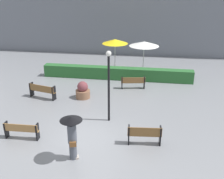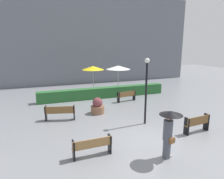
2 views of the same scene
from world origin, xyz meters
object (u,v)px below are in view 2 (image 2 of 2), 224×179
object	(u,v)px
bench_near_left	(92,146)
pedestrian_with_umbrella	(169,128)
bench_near_right	(197,123)
lamp_post	(146,84)
patio_umbrella_yellow	(93,68)
patio_umbrella_white	(118,67)
bench_back_row	(127,95)
bench_far_left	(60,112)
planter_pot	(98,107)

from	to	relation	value
bench_near_left	pedestrian_with_umbrella	distance (m)	3.20
bench_near_right	lamp_post	world-z (taller)	lamp_post
bench_near_left	patio_umbrella_yellow	distance (m)	11.60
patio_umbrella_white	bench_back_row	bearing A→B (deg)	-99.23
bench_far_left	patio_umbrella_yellow	size ratio (longest dim) A/B	0.71
bench_near_right	planter_pot	distance (m)	6.31
bench_back_row	patio_umbrella_white	size ratio (longest dim) A/B	0.64
bench_far_left	bench_back_row	size ratio (longest dim) A/B	1.10
bench_near_right	bench_back_row	world-z (taller)	bench_near_right
pedestrian_with_umbrella	planter_pot	size ratio (longest dim) A/B	1.87
bench_far_left	bench_back_row	distance (m)	6.14
patio_umbrella_yellow	patio_umbrella_white	distance (m)	2.42
bench_near_right	patio_umbrella_white	distance (m)	10.27
bench_back_row	bench_far_left	bearing A→B (deg)	-155.96
bench_far_left	bench_near_left	bearing A→B (deg)	-79.78
bench_far_left	bench_near_right	xyz separation A→B (m)	(6.66, -4.31, 0.00)
pedestrian_with_umbrella	lamp_post	world-z (taller)	lamp_post
bench_near_right	planter_pot	world-z (taller)	planter_pot
bench_far_left	bench_near_left	distance (m)	4.78
bench_near_left	planter_pot	distance (m)	5.44
pedestrian_with_umbrella	patio_umbrella_white	size ratio (longest dim) A/B	0.79
pedestrian_with_umbrella	patio_umbrella_white	distance (m)	11.94
bench_near_right	patio_umbrella_white	size ratio (longest dim) A/B	0.60
bench_near_right	bench_back_row	distance (m)	6.89
bench_back_row	planter_pot	world-z (taller)	planter_pot
planter_pot	lamp_post	world-z (taller)	lamp_post
bench_near_right	patio_umbrella_white	bearing A→B (deg)	93.00
bench_near_right	patio_umbrella_yellow	bearing A→B (deg)	105.11
lamp_post	patio_umbrella_white	world-z (taller)	lamp_post
lamp_post	patio_umbrella_yellow	distance (m)	8.66
pedestrian_with_umbrella	patio_umbrella_yellow	world-z (taller)	patio_umbrella_yellow
lamp_post	bench_far_left	bearing A→B (deg)	154.15
lamp_post	planter_pot	bearing A→B (deg)	128.05
bench_near_right	pedestrian_with_umbrella	bearing A→B (deg)	-152.19
patio_umbrella_yellow	patio_umbrella_white	size ratio (longest dim) A/B	0.99
bench_near_left	patio_umbrella_white	bearing A→B (deg)	63.22
bench_back_row	pedestrian_with_umbrella	distance (m)	8.61
patio_umbrella_white	bench_near_left	bearing A→B (deg)	-116.78
pedestrian_with_umbrella	patio_umbrella_yellow	distance (m)	12.26
bench_near_left	bench_near_right	xyz separation A→B (m)	(5.81, 0.39, 0.05)
bench_far_left	planter_pot	world-z (taller)	planter_pot
bench_near_left	patio_umbrella_yellow	world-z (taller)	patio_umbrella_yellow
bench_back_row	bench_near_left	bearing A→B (deg)	-123.43
bench_near_left	lamp_post	xyz separation A→B (m)	(3.83, 2.44, 1.88)
patio_umbrella_yellow	lamp_post	bearing A→B (deg)	-84.09
patio_umbrella_white	lamp_post	bearing A→B (deg)	-100.29
bench_near_left	bench_back_row	bearing A→B (deg)	56.57
bench_near_right	pedestrian_with_umbrella	xyz separation A→B (m)	(-2.94, -1.55, 0.76)
lamp_post	bench_near_left	bearing A→B (deg)	-147.49
bench_back_row	pedestrian_with_umbrella	size ratio (longest dim) A/B	0.82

